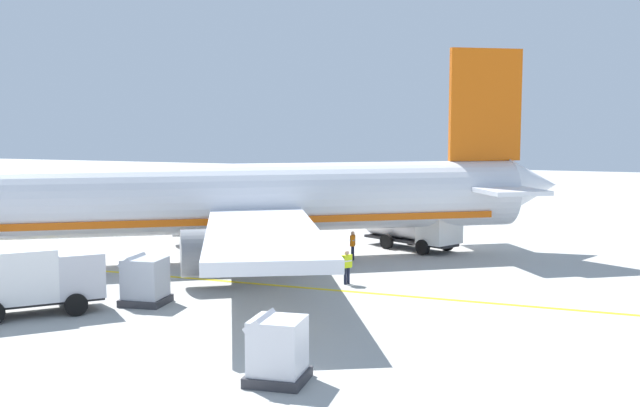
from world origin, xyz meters
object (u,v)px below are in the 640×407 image
Objects in this scene: airliner_foreground at (212,201)px; service_truck_pushback at (412,226)px; cargo_container_mid at (277,350)px; crew_marshaller at (353,243)px; crew_loader_left at (347,264)px; service_truck_baggage at (13,278)px; cargo_container_near at (145,281)px.

airliner_foreground reaches higher than service_truck_pushback.
crew_marshaller is (19.82, 4.29, -0.01)m from cargo_container_mid.
crew_marshaller is 1.01× the size of crew_loader_left.
airliner_foreground is 22.34× the size of crew_marshaller.
service_truck_baggage is at bearing 134.97° from crew_loader_left.
cargo_container_mid is at bearing -175.08° from service_truck_pushback.
cargo_container_near is at bearing -46.38° from service_truck_baggage.
service_truck_baggage is (-13.15, 1.64, -1.87)m from airliner_foreground.
service_truck_pushback is (8.20, -9.16, -1.99)m from airliner_foreground.
service_truck_baggage reaches higher than cargo_container_near.
service_truck_baggage is 0.99× the size of service_truck_pushback.
crew_marshaller is at bearing -64.68° from airliner_foreground.
service_truck_baggage is 18.59m from crew_marshaller.
service_truck_baggage is 3.14× the size of cargo_container_mid.
service_truck_pushback is 24.81m from cargo_container_mid.
cargo_container_near reaches higher than crew_marshaller.
crew_loader_left is at bearing 177.82° from service_truck_pushback.
service_truck_baggage is 23.93m from service_truck_pushback.
cargo_container_mid is 1.25× the size of crew_marshaller.
service_truck_pushback is at bearing 4.92° from cargo_container_mid.
service_truck_pushback is 4.02× the size of crew_loader_left.
crew_marshaller reaches higher than crew_loader_left.
service_truck_pushback is at bearing -23.88° from crew_marshaller.
crew_marshaller is (3.31, -6.99, -2.43)m from airliner_foreground.
service_truck_pushback is (21.35, -10.80, -0.13)m from service_truck_baggage.
cargo_container_near reaches higher than cargo_container_mid.
airliner_foreground is 22.66× the size of crew_loader_left.
crew_loader_left is (6.82, -6.66, -0.05)m from cargo_container_near.
crew_loader_left is at bearing -163.95° from crew_marshaller.
cargo_container_near is 1.30× the size of crew_loader_left.
crew_marshaller is (12.90, -4.91, -0.03)m from cargo_container_near.
cargo_container_mid is (-3.37, -12.93, -0.55)m from service_truck_baggage.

